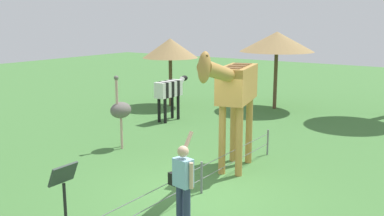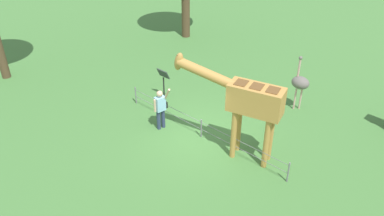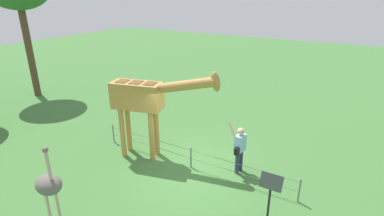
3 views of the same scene
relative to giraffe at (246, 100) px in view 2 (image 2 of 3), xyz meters
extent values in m
plane|color=#427538|center=(1.68, 0.08, -2.15)|extent=(60.00, 60.00, 0.00)
cylinder|color=#BC8942|center=(0.18, 0.27, -1.25)|extent=(0.18, 0.18, 1.81)
cylinder|color=#BC8942|center=(0.29, -0.15, -1.25)|extent=(0.18, 0.18, 1.81)
cylinder|color=#BC8942|center=(-0.88, 0.00, -1.25)|extent=(0.18, 0.18, 1.81)
cylinder|color=#BC8942|center=(-0.77, -0.43, -1.25)|extent=(0.18, 0.18, 1.81)
cube|color=#BC8942|center=(-0.29, -0.08, 0.11)|extent=(1.82, 1.10, 0.90)
cube|color=brown|center=(0.19, 0.05, 0.57)|extent=(0.46, 0.52, 0.02)
cube|color=brown|center=(-0.29, -0.08, 0.57)|extent=(0.46, 0.52, 0.02)
cube|color=brown|center=(-0.78, -0.20, 0.57)|extent=(0.46, 0.52, 0.02)
cylinder|color=#BC8942|center=(1.28, 0.33, 0.60)|extent=(2.14, 0.84, 0.74)
ellipsoid|color=#BC8942|center=(2.28, 0.59, 0.81)|extent=(0.46, 0.35, 0.68)
cylinder|color=brown|center=(2.28, 0.65, 0.99)|extent=(0.05, 0.05, 0.14)
cylinder|color=brown|center=(2.28, 0.53, 0.99)|extent=(0.05, 0.05, 0.14)
cylinder|color=navy|center=(3.14, 0.59, -1.76)|extent=(0.14, 0.14, 0.78)
cylinder|color=navy|center=(3.18, 0.79, -1.76)|extent=(0.14, 0.14, 0.78)
cube|color=#8CBFE0|center=(3.16, 0.69, -1.10)|extent=(0.31, 0.40, 0.55)
sphere|color=#D8AD8C|center=(3.16, 0.69, -0.68)|extent=(0.22, 0.22, 0.22)
cylinder|color=#D8AD8C|center=(2.89, 0.58, -0.64)|extent=(0.36, 0.15, 0.51)
cylinder|color=#D8AD8C|center=(3.20, 0.91, -1.10)|extent=(0.08, 0.08, 0.50)
cube|color=black|center=(3.17, 0.47, -1.27)|extent=(0.16, 0.22, 0.24)
cylinder|color=#CC9E93|center=(0.14, -3.78, -1.70)|extent=(0.07, 0.07, 0.90)
cylinder|color=#CC9E93|center=(-0.02, -3.94, -1.70)|extent=(0.07, 0.07, 0.90)
ellipsoid|color=#66605B|center=(0.06, -3.86, -0.97)|extent=(0.70, 0.56, 0.49)
cylinder|color=#CC9E93|center=(0.21, -3.86, -0.42)|extent=(0.08, 0.08, 0.80)
sphere|color=#66605B|center=(0.21, -3.86, 0.03)|extent=(0.14, 0.14, 0.14)
cylinder|color=brown|center=(8.58, -6.61, -0.06)|extent=(0.45, 0.45, 4.19)
cylinder|color=black|center=(4.64, -0.94, -1.68)|extent=(0.06, 0.06, 0.95)
cube|color=#333D38|center=(4.64, -0.94, -1.02)|extent=(0.56, 0.21, 0.38)
cylinder|color=slate|center=(-1.82, 0.14, -1.78)|extent=(0.05, 0.05, 0.75)
cylinder|color=slate|center=(1.68, 0.14, -1.78)|extent=(0.05, 0.05, 0.75)
cylinder|color=slate|center=(5.18, 0.14, -1.78)|extent=(0.05, 0.05, 0.75)
cube|color=slate|center=(1.68, 0.14, -1.51)|extent=(7.00, 0.01, 0.01)
cube|color=slate|center=(1.68, 0.14, -1.81)|extent=(7.00, 0.01, 0.01)
camera|label=1|loc=(9.57, 5.31, 1.78)|focal=41.18mm
camera|label=2|loc=(-5.64, 8.86, 6.25)|focal=36.59mm
camera|label=3|loc=(6.11, -7.30, 3.39)|focal=28.03mm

